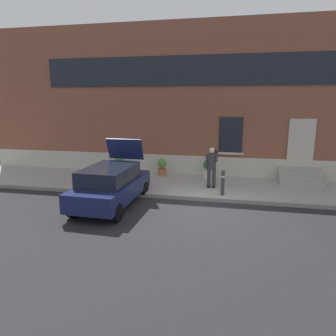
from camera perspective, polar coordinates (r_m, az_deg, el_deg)
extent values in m
plane|color=#232326|center=(11.23, 5.80, -7.58)|extent=(80.00, 80.00, 0.00)
cube|color=#99968E|center=(13.86, 7.06, -3.36)|extent=(24.00, 3.60, 0.15)
cube|color=gray|center=(12.09, 6.30, -5.73)|extent=(24.00, 0.12, 0.15)
cube|color=brown|center=(15.83, 8.23, 12.06)|extent=(24.00, 1.40, 7.50)
cube|color=#BCB7A8|center=(15.47, 7.68, 0.11)|extent=(24.00, 0.08, 1.10)
cube|color=brown|center=(15.51, 23.42, 4.07)|extent=(1.00, 0.08, 2.10)
cube|color=#BCB7A8|center=(15.49, 23.45, 4.24)|extent=(1.16, 0.06, 2.24)
cube|color=black|center=(15.15, 11.55, 6.04)|extent=(1.10, 0.06, 1.70)
cube|color=#BCB7A8|center=(15.25, 11.41, 2.67)|extent=(1.30, 0.12, 0.10)
cube|color=black|center=(15.16, 8.22, 17.53)|extent=(16.80, 0.06, 1.40)
cube|color=#9E998E|center=(14.77, 23.69, -2.73)|extent=(1.89, 0.32, 0.16)
cube|color=#9E998E|center=(15.05, 23.47, -2.12)|extent=(1.89, 0.32, 0.32)
cube|color=#9E998E|center=(15.34, 23.27, -1.53)|extent=(1.89, 0.32, 0.48)
cube|color=#9E998E|center=(15.62, 23.08, -0.97)|extent=(1.89, 0.32, 0.64)
cube|color=#161E4C|center=(11.55, -10.44, -3.91)|extent=(1.88, 4.05, 0.64)
cube|color=black|center=(11.26, -10.87, -1.19)|extent=(1.62, 2.45, 0.56)
cube|color=black|center=(13.40, -6.90, -2.47)|extent=(1.66, 0.15, 0.20)
cube|color=yellow|center=(13.36, -6.92, -1.72)|extent=(0.52, 0.04, 0.12)
cube|color=#B21414|center=(13.57, -9.95, -0.46)|extent=(0.16, 0.05, 0.18)
cube|color=#B21414|center=(13.05, -3.86, -0.82)|extent=(0.16, 0.05, 0.18)
cube|color=#161E4C|center=(12.58, -8.00, 3.52)|extent=(1.50, 0.41, 0.87)
cylinder|color=black|center=(10.83, -17.28, -7.18)|extent=(0.22, 0.61, 0.60)
cylinder|color=black|center=(10.13, -9.46, -8.15)|extent=(0.22, 0.61, 0.60)
cylinder|color=black|center=(13.18, -11.07, -3.32)|extent=(0.22, 0.61, 0.60)
cylinder|color=black|center=(12.61, -4.48, -3.84)|extent=(0.22, 0.61, 0.60)
cylinder|color=#333338|center=(12.28, 10.10, -2.88)|extent=(0.14, 0.14, 0.95)
sphere|color=#333338|center=(12.16, 10.19, -0.63)|extent=(0.15, 0.15, 0.15)
cylinder|color=silver|center=(12.20, 10.16, -1.55)|extent=(0.15, 0.15, 0.06)
cylinder|color=#2D2D33|center=(13.28, 7.58, -1.74)|extent=(0.15, 0.15, 0.82)
cube|color=black|center=(13.44, 7.55, -3.33)|extent=(0.12, 0.28, 0.10)
cylinder|color=#2D2D33|center=(13.26, 8.52, -1.78)|extent=(0.15, 0.15, 0.82)
cube|color=black|center=(13.42, 8.49, -3.37)|extent=(0.12, 0.28, 0.10)
cylinder|color=#2D2D33|center=(13.08, 8.14, 1.26)|extent=(0.34, 0.40, 0.65)
sphere|color=tan|center=(12.96, 8.18, 3.16)|extent=(0.22, 0.22, 0.22)
sphere|color=silver|center=(12.95, 8.19, 3.29)|extent=(0.21, 0.21, 0.21)
cylinder|color=#2D2D33|center=(13.07, 7.17, 1.23)|extent=(0.09, 0.15, 0.57)
cylinder|color=#2D2D33|center=(13.01, 9.04, 2.10)|extent=(0.09, 0.44, 0.40)
cube|color=black|center=(12.93, 8.84, 3.03)|extent=(0.07, 0.02, 0.15)
cylinder|color=#2D2D30|center=(16.09, -8.95, -0.29)|extent=(0.40, 0.40, 0.34)
cylinder|color=#2D2D30|center=(16.06, -8.96, 0.20)|extent=(0.44, 0.44, 0.05)
cylinder|color=#47331E|center=(16.02, -8.98, 0.72)|extent=(0.04, 0.04, 0.24)
sphere|color=#286B2D|center=(15.99, -9.00, 1.36)|extent=(0.44, 0.44, 0.44)
sphere|color=#286B2D|center=(15.93, -8.72, 0.96)|extent=(0.24, 0.24, 0.24)
cylinder|color=#B25B38|center=(15.36, -1.14, -0.75)|extent=(0.40, 0.40, 0.34)
cylinder|color=#B25B38|center=(15.32, -1.14, -0.24)|extent=(0.44, 0.44, 0.05)
cylinder|color=#47331E|center=(15.29, -1.14, 0.31)|extent=(0.04, 0.04, 0.24)
sphere|color=#4C843D|center=(15.25, -1.15, 0.97)|extent=(0.44, 0.44, 0.44)
sphere|color=#4C843D|center=(15.20, -0.82, 0.55)|extent=(0.24, 0.24, 0.24)
cylinder|color=beige|center=(15.03, 7.30, -1.14)|extent=(0.40, 0.40, 0.34)
cylinder|color=beige|center=(15.00, 7.32, -0.62)|extent=(0.44, 0.44, 0.05)
cylinder|color=#47331E|center=(14.96, 7.34, -0.07)|extent=(0.04, 0.04, 0.24)
sphere|color=#286B2D|center=(14.92, 7.35, 0.61)|extent=(0.44, 0.44, 0.44)
sphere|color=#286B2D|center=(14.89, 7.71, 0.18)|extent=(0.24, 0.24, 0.24)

